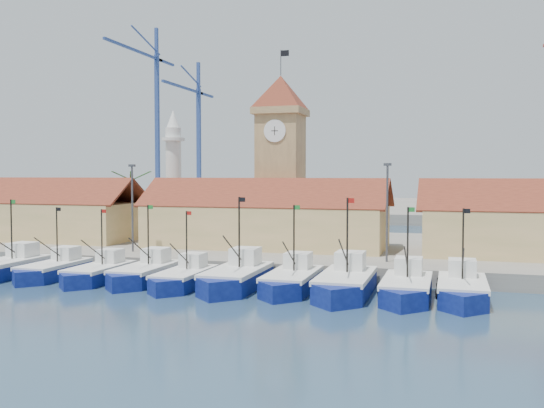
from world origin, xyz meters
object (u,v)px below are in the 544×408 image
(boat_5, at_px, (235,279))
(boat_0, at_px, (5,269))
(minaret, at_px, (174,172))
(clock_tower, at_px, (281,154))

(boat_5, bearing_deg, boat_0, -178.65)
(minaret, bearing_deg, boat_5, -54.93)
(clock_tower, bearing_deg, boat_5, -83.68)
(clock_tower, bearing_deg, boat_0, -130.15)
(minaret, bearing_deg, clock_tower, -7.61)
(minaret, bearing_deg, boat_0, -100.73)
(boat_0, xyz_separation_m, minaret, (4.83, 25.52, 8.95))
(boat_0, bearing_deg, clock_tower, 49.85)
(boat_5, distance_m, clock_tower, 25.66)
(clock_tower, xyz_separation_m, minaret, (-15.00, 2.00, -2.23))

